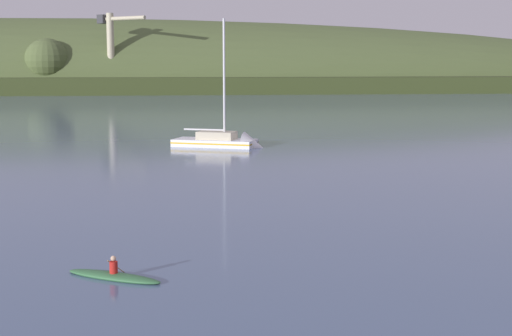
# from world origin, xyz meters

# --- Properties ---
(far_shoreline_hill) EXTENTS (576.59, 114.31, 45.64)m
(far_shoreline_hill) POSITION_xyz_m (-54.78, 221.99, 0.27)
(far_shoreline_hill) COLOR #35401E
(far_shoreline_hill) RESTS_ON ground
(dockside_crane) EXTENTS (14.77, 10.36, 22.68)m
(dockside_crane) POSITION_xyz_m (-42.15, 195.79, 11.29)
(dockside_crane) COLOR #4C4C51
(dockside_crane) RESTS_ON ground
(sailboat_far_left) EXTENTS (9.98, 6.09, 14.51)m
(sailboat_far_left) POSITION_xyz_m (-8.97, 58.30, 0.14)
(sailboat_far_left) COLOR white
(sailboat_far_left) RESTS_ON ground
(canoe_with_paddler) EXTENTS (4.19, 2.61, 1.02)m
(canoe_with_paddler) POSITION_xyz_m (-13.14, 12.45, 0.09)
(canoe_with_paddler) COLOR #33663D
(canoe_with_paddler) RESTS_ON ground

